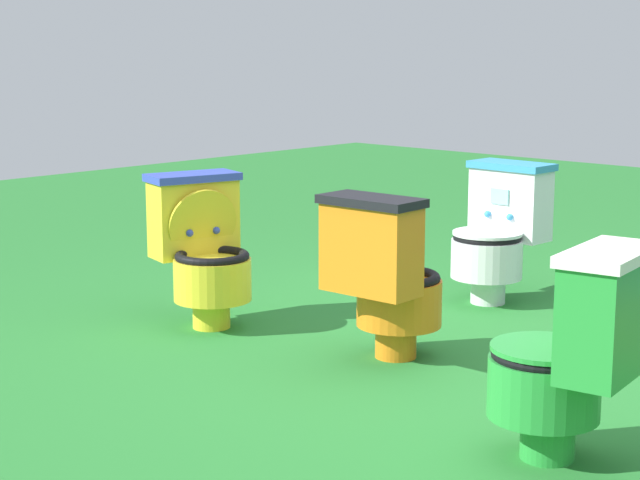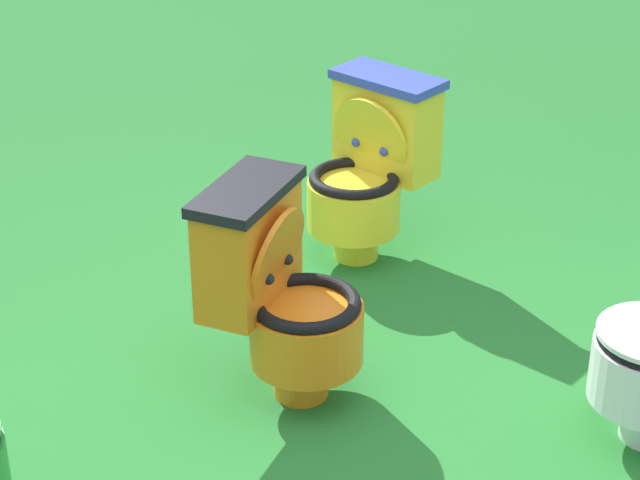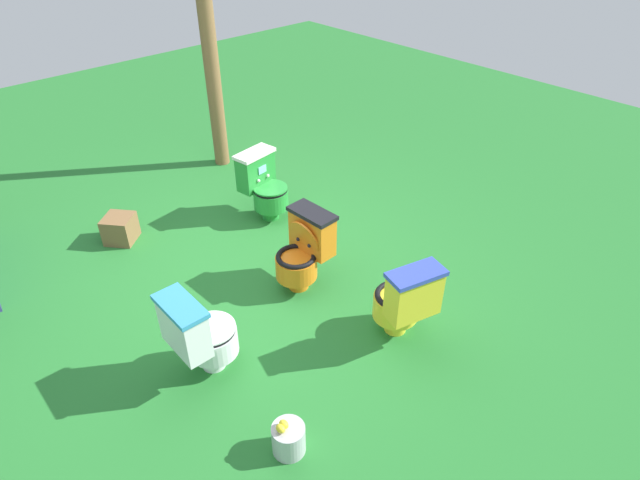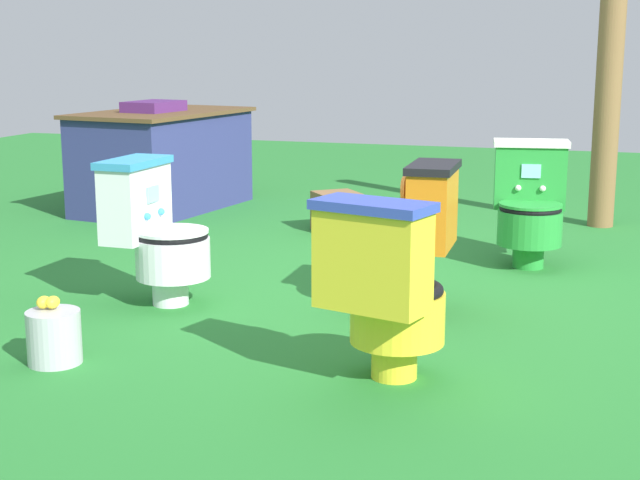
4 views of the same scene
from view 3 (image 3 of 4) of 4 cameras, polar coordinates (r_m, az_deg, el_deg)
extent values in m
plane|color=#26752D|center=(5.12, -7.24, -3.40)|extent=(14.00, 14.00, 0.00)
cylinder|color=orange|center=(4.87, -2.30, -4.31)|extent=(0.19, 0.19, 0.14)
cylinder|color=orange|center=(4.76, -2.52, -2.83)|extent=(0.38, 0.38, 0.20)
torus|color=black|center=(4.69, -2.56, -1.75)|extent=(0.37, 0.37, 0.04)
cylinder|color=black|center=(4.72, -2.54, -2.26)|extent=(0.25, 0.25, 0.01)
cube|color=orange|center=(4.71, -0.82, 0.77)|extent=(0.42, 0.21, 0.37)
cube|color=black|center=(4.60, -0.84, 2.86)|extent=(0.44, 0.23, 0.04)
cube|color=#8CE0E5|center=(4.63, -1.72, 0.78)|extent=(0.11, 0.01, 0.08)
cylinder|color=orange|center=(4.66, -1.70, 0.12)|extent=(0.35, 0.10, 0.35)
sphere|color=black|center=(4.64, -1.14, -0.60)|extent=(0.04, 0.04, 0.04)
sphere|color=black|center=(4.72, -2.32, 0.10)|extent=(0.04, 0.04, 0.04)
cylinder|color=yellow|center=(4.50, 8.00, -8.67)|extent=(0.22, 0.22, 0.14)
cylinder|color=yellow|center=(4.40, 8.03, -6.91)|extent=(0.46, 0.46, 0.20)
torus|color=black|center=(4.33, 8.15, -5.80)|extent=(0.44, 0.44, 0.04)
cylinder|color=#3347B2|center=(4.36, 8.09, -6.32)|extent=(0.30, 0.30, 0.01)
cube|color=yellow|center=(4.11, 9.89, -5.78)|extent=(0.29, 0.45, 0.37)
cube|color=#3347B2|center=(3.98, 10.18, -3.57)|extent=(0.32, 0.48, 0.04)
cube|color=#8CE0E5|center=(4.14, 9.14, -4.46)|extent=(0.04, 0.11, 0.08)
cylinder|color=yellow|center=(4.18, 9.07, -5.16)|extent=(0.18, 0.36, 0.35)
sphere|color=#3347B2|center=(4.17, 8.20, -5.78)|extent=(0.04, 0.04, 0.04)
sphere|color=#3347B2|center=(4.24, 9.77, -5.19)|extent=(0.04, 0.04, 0.04)
cylinder|color=white|center=(4.27, -11.21, -12.18)|extent=(0.18, 0.18, 0.14)
cylinder|color=white|center=(4.15, -11.24, -10.45)|extent=(0.38, 0.38, 0.20)
torus|color=black|center=(4.08, -11.42, -9.34)|extent=(0.36, 0.36, 0.04)
cylinder|color=#338CBF|center=(4.11, -11.34, -9.86)|extent=(0.24, 0.24, 0.01)
cube|color=white|center=(3.91, -14.17, -9.01)|extent=(0.41, 0.20, 0.37)
cube|color=#338CBF|center=(3.78, -14.61, -6.79)|extent=(0.44, 0.22, 0.04)
cube|color=#8CE0E5|center=(3.91, -12.99, -7.84)|extent=(0.11, 0.01, 0.08)
cylinder|color=white|center=(4.06, -11.46, -9.12)|extent=(0.37, 0.37, 0.02)
sphere|color=#338CBF|center=(4.02, -13.27, -8.34)|extent=(0.04, 0.04, 0.04)
sphere|color=#338CBF|center=(3.93, -12.22, -9.43)|extent=(0.04, 0.04, 0.04)
cylinder|color=green|center=(5.85, -5.27, 2.99)|extent=(0.20, 0.20, 0.14)
cylinder|color=green|center=(5.75, -5.21, 4.36)|extent=(0.42, 0.42, 0.20)
torus|color=black|center=(5.69, -5.27, 5.33)|extent=(0.40, 0.40, 0.04)
cylinder|color=white|center=(5.72, -5.24, 4.87)|extent=(0.27, 0.27, 0.01)
cube|color=green|center=(5.74, -6.82, 7.26)|extent=(0.25, 0.43, 0.37)
cube|color=white|center=(5.65, -6.97, 9.08)|extent=(0.28, 0.46, 0.04)
cube|color=#8CE0E5|center=(5.65, -6.12, 7.42)|extent=(0.02, 0.11, 0.08)
cylinder|color=green|center=(5.68, -5.28, 5.52)|extent=(0.41, 0.41, 0.02)
sphere|color=white|center=(5.74, -5.55, 6.78)|extent=(0.04, 0.04, 0.04)
sphere|color=white|center=(5.66, -6.52, 6.25)|extent=(0.04, 0.04, 0.04)
cylinder|color=brown|center=(6.71, -11.25, 16.35)|extent=(0.18, 0.18, 2.16)
cube|color=brown|center=(5.79, -20.40, 1.14)|extent=(0.40, 0.40, 0.27)
cylinder|color=#B7B7BF|center=(3.71, -3.34, -20.28)|extent=(0.22, 0.22, 0.22)
ellipsoid|color=yellow|center=(3.60, -3.84, -18.88)|extent=(0.07, 0.05, 0.05)
ellipsoid|color=yellow|center=(3.60, -3.86, -18.89)|extent=(0.07, 0.05, 0.05)
ellipsoid|color=yellow|center=(3.58, -4.19, -19.29)|extent=(0.07, 0.05, 0.05)
camera|label=1|loc=(8.44, 3.29, 22.73)|focal=60.33mm
camera|label=2|loc=(5.87, -34.94, 20.26)|focal=64.82mm
camera|label=4|loc=(4.18, 59.27, -11.27)|focal=52.86mm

